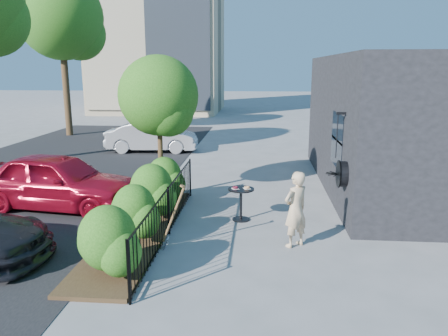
# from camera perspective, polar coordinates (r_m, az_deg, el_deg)

# --- Properties ---
(ground) EXTENTS (120.00, 120.00, 0.00)m
(ground) POSITION_cam_1_polar(r_m,az_deg,el_deg) (9.80, 1.56, -8.88)
(ground) COLOR gray
(ground) RESTS_ON ground
(shop_building) EXTENTS (6.22, 9.00, 4.00)m
(shop_building) POSITION_cam_1_polar(r_m,az_deg,el_deg) (14.56, 24.97, 5.28)
(shop_building) COLOR black
(shop_building) RESTS_ON ground
(fence) EXTENTS (0.05, 6.05, 1.10)m
(fence) POSITION_cam_1_polar(r_m,az_deg,el_deg) (9.80, -7.25, -5.49)
(fence) COLOR black
(fence) RESTS_ON ground
(planting_bed) EXTENTS (1.30, 6.00, 0.08)m
(planting_bed) POSITION_cam_1_polar(r_m,az_deg,el_deg) (10.14, -11.08, -8.12)
(planting_bed) COLOR #382616
(planting_bed) RESTS_ON ground
(shrubs) EXTENTS (1.10, 5.60, 1.24)m
(shrubs) POSITION_cam_1_polar(r_m,az_deg,el_deg) (9.99, -10.54, -4.41)
(shrubs) COLOR #1E5513
(shrubs) RESTS_ON ground
(patio_tree) EXTENTS (2.20, 2.20, 3.94)m
(patio_tree) POSITION_cam_1_polar(r_m,az_deg,el_deg) (12.18, -8.27, 8.69)
(patio_tree) COLOR #3F2B19
(patio_tree) RESTS_ON ground
(street) EXTENTS (9.00, 30.00, 0.01)m
(street) POSITION_cam_1_polar(r_m,az_deg,el_deg) (14.68, -26.13, -2.74)
(street) COLOR black
(street) RESTS_ON ground
(street_tree_far) EXTENTS (4.40, 4.40, 8.28)m
(street_tree_far) POSITION_cam_1_polar(r_m,az_deg,el_deg) (25.39, -20.43, 17.35)
(street_tree_far) COLOR #3F2B19
(street_tree_far) RESTS_ON ground
(cafe_table) EXTENTS (0.64, 0.64, 0.85)m
(cafe_table) POSITION_cam_1_polar(r_m,az_deg,el_deg) (10.61, 2.24, -3.98)
(cafe_table) COLOR black
(cafe_table) RESTS_ON ground
(woman) EXTENTS (0.70, 0.67, 1.61)m
(woman) POSITION_cam_1_polar(r_m,az_deg,el_deg) (9.13, 9.34, -5.36)
(woman) COLOR #D2B188
(woman) RESTS_ON ground
(shovel) EXTENTS (0.51, 0.18, 1.41)m
(shovel) POSITION_cam_1_polar(r_m,az_deg,el_deg) (8.99, -6.79, -6.82)
(shovel) COLOR brown
(shovel) RESTS_ON ground
(car_red) EXTENTS (4.52, 2.33, 1.47)m
(car_red) POSITION_cam_1_polar(r_m,az_deg,el_deg) (12.29, -20.90, -1.59)
(car_red) COLOR #A50D25
(car_red) RESTS_ON ground
(car_silver) EXTENTS (4.07, 1.67, 1.31)m
(car_silver) POSITION_cam_1_polar(r_m,az_deg,el_deg) (19.59, -9.40, 4.04)
(car_silver) COLOR #B9B9BE
(car_silver) RESTS_ON ground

